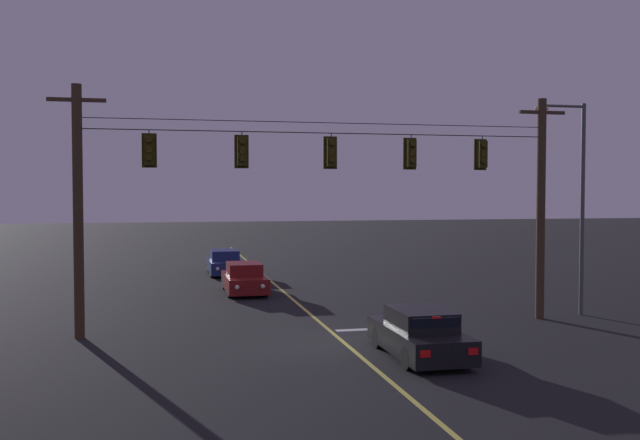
{
  "coord_description": "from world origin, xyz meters",
  "views": [
    {
      "loc": [
        -5.4,
        -20.79,
        4.69
      ],
      "look_at": [
        0.0,
        3.61,
        3.68
      ],
      "focal_mm": 39.36,
      "sensor_mm": 36.0,
      "label": 1
    }
  ],
  "objects_px": {
    "traffic_light_leftmost": "(149,150)",
    "traffic_light_centre": "(331,152)",
    "car_oncoming_lead": "(244,279)",
    "car_oncoming_trailing": "(225,263)",
    "traffic_light_left_inner": "(242,151)",
    "traffic_light_right_inner": "(411,153)",
    "traffic_light_rightmost": "(482,154)",
    "street_lamp_corner": "(575,188)",
    "car_waiting_near_lane": "(420,334)"
  },
  "relations": [
    {
      "from": "traffic_light_leftmost",
      "to": "car_oncoming_lead",
      "type": "bearing_deg",
      "value": 65.7
    },
    {
      "from": "car_waiting_near_lane",
      "to": "car_oncoming_lead",
      "type": "xyz_separation_m",
      "value": [
        -3.45,
        13.73,
        -0.0
      ]
    },
    {
      "from": "traffic_light_leftmost",
      "to": "traffic_light_left_inner",
      "type": "bearing_deg",
      "value": 0.0
    },
    {
      "from": "street_lamp_corner",
      "to": "traffic_light_left_inner",
      "type": "bearing_deg",
      "value": -178.27
    },
    {
      "from": "traffic_light_left_inner",
      "to": "traffic_light_centre",
      "type": "relative_size",
      "value": 1.0
    },
    {
      "from": "traffic_light_leftmost",
      "to": "car_oncoming_lead",
      "type": "distance_m",
      "value": 11.24
    },
    {
      "from": "traffic_light_left_inner",
      "to": "car_oncoming_trailing",
      "type": "height_order",
      "value": "traffic_light_left_inner"
    },
    {
      "from": "car_oncoming_lead",
      "to": "car_oncoming_trailing",
      "type": "height_order",
      "value": "same"
    },
    {
      "from": "traffic_light_left_inner",
      "to": "traffic_light_right_inner",
      "type": "xyz_separation_m",
      "value": [
        5.94,
        0.0,
        0.0
      ]
    },
    {
      "from": "traffic_light_leftmost",
      "to": "car_waiting_near_lane",
      "type": "bearing_deg",
      "value": -32.32
    },
    {
      "from": "traffic_light_centre",
      "to": "traffic_light_right_inner",
      "type": "height_order",
      "value": "same"
    },
    {
      "from": "traffic_light_centre",
      "to": "traffic_light_right_inner",
      "type": "distance_m",
      "value": 2.89
    },
    {
      "from": "traffic_light_leftmost",
      "to": "traffic_light_left_inner",
      "type": "xyz_separation_m",
      "value": [
        3.0,
        0.0,
        0.0
      ]
    },
    {
      "from": "car_oncoming_lead",
      "to": "street_lamp_corner",
      "type": "xyz_separation_m",
      "value": [
        11.57,
        -8.6,
        4.17
      ]
    },
    {
      "from": "traffic_light_right_inner",
      "to": "traffic_light_centre",
      "type": "bearing_deg",
      "value": 180.0
    },
    {
      "from": "traffic_light_rightmost",
      "to": "street_lamp_corner",
      "type": "xyz_separation_m",
      "value": [
        3.99,
        0.38,
        -1.23
      ]
    },
    {
      "from": "traffic_light_right_inner",
      "to": "car_waiting_near_lane",
      "type": "distance_m",
      "value": 7.33
    },
    {
      "from": "traffic_light_centre",
      "to": "street_lamp_corner",
      "type": "height_order",
      "value": "street_lamp_corner"
    },
    {
      "from": "street_lamp_corner",
      "to": "traffic_light_leftmost",
      "type": "bearing_deg",
      "value": -178.6
    },
    {
      "from": "traffic_light_leftmost",
      "to": "traffic_light_left_inner",
      "type": "relative_size",
      "value": 1.0
    },
    {
      "from": "traffic_light_rightmost",
      "to": "car_oncoming_trailing",
      "type": "relative_size",
      "value": 0.28
    },
    {
      "from": "traffic_light_right_inner",
      "to": "street_lamp_corner",
      "type": "xyz_separation_m",
      "value": [
        6.68,
        0.38,
        -1.23
      ]
    },
    {
      "from": "traffic_light_rightmost",
      "to": "car_oncoming_trailing",
      "type": "bearing_deg",
      "value": 115.56
    },
    {
      "from": "traffic_light_leftmost",
      "to": "traffic_light_centre",
      "type": "bearing_deg",
      "value": 0.0
    },
    {
      "from": "traffic_light_left_inner",
      "to": "street_lamp_corner",
      "type": "height_order",
      "value": "street_lamp_corner"
    },
    {
      "from": "traffic_light_centre",
      "to": "car_oncoming_trailing",
      "type": "bearing_deg",
      "value": 97.94
    },
    {
      "from": "traffic_light_rightmost",
      "to": "street_lamp_corner",
      "type": "distance_m",
      "value": 4.19
    },
    {
      "from": "car_oncoming_lead",
      "to": "street_lamp_corner",
      "type": "bearing_deg",
      "value": -36.62
    },
    {
      "from": "traffic_light_centre",
      "to": "car_waiting_near_lane",
      "type": "xyz_separation_m",
      "value": [
        1.45,
        -4.75,
        -5.39
      ]
    },
    {
      "from": "traffic_light_right_inner",
      "to": "car_oncoming_trailing",
      "type": "xyz_separation_m",
      "value": [
        -5.18,
        16.47,
        -5.39
      ]
    },
    {
      "from": "traffic_light_leftmost",
      "to": "traffic_light_rightmost",
      "type": "xyz_separation_m",
      "value": [
        11.64,
        0.0,
        0.0
      ]
    },
    {
      "from": "traffic_light_left_inner",
      "to": "traffic_light_centre",
      "type": "height_order",
      "value": "same"
    },
    {
      "from": "traffic_light_right_inner",
      "to": "car_oncoming_lead",
      "type": "distance_m",
      "value": 11.56
    },
    {
      "from": "street_lamp_corner",
      "to": "car_oncoming_lead",
      "type": "bearing_deg",
      "value": 143.38
    },
    {
      "from": "traffic_light_centre",
      "to": "street_lamp_corner",
      "type": "relative_size",
      "value": 0.15
    },
    {
      "from": "car_oncoming_trailing",
      "to": "traffic_light_right_inner",
      "type": "bearing_deg",
      "value": -72.53
    },
    {
      "from": "car_waiting_near_lane",
      "to": "car_oncoming_trailing",
      "type": "distance_m",
      "value": 21.54
    },
    {
      "from": "traffic_light_rightmost",
      "to": "street_lamp_corner",
      "type": "bearing_deg",
      "value": 5.46
    },
    {
      "from": "traffic_light_leftmost",
      "to": "traffic_light_centre",
      "type": "relative_size",
      "value": 1.0
    },
    {
      "from": "traffic_light_rightmost",
      "to": "car_oncoming_trailing",
      "type": "height_order",
      "value": "traffic_light_rightmost"
    },
    {
      "from": "car_oncoming_trailing",
      "to": "traffic_light_left_inner",
      "type": "bearing_deg",
      "value": -92.64
    },
    {
      "from": "traffic_light_left_inner",
      "to": "traffic_light_rightmost",
      "type": "relative_size",
      "value": 1.0
    },
    {
      "from": "car_oncoming_lead",
      "to": "traffic_light_centre",
      "type": "bearing_deg",
      "value": -77.43
    },
    {
      "from": "traffic_light_rightmost",
      "to": "street_lamp_corner",
      "type": "height_order",
      "value": "street_lamp_corner"
    },
    {
      "from": "traffic_light_leftmost",
      "to": "traffic_light_left_inner",
      "type": "distance_m",
      "value": 3.0
    },
    {
      "from": "car_oncoming_lead",
      "to": "car_oncoming_trailing",
      "type": "xyz_separation_m",
      "value": [
        -0.29,
        7.48,
        0.0
      ]
    },
    {
      "from": "car_waiting_near_lane",
      "to": "traffic_light_centre",
      "type": "bearing_deg",
      "value": 106.95
    },
    {
      "from": "traffic_light_rightmost",
      "to": "car_oncoming_trailing",
      "type": "distance_m",
      "value": 19.03
    },
    {
      "from": "traffic_light_left_inner",
      "to": "car_oncoming_trailing",
      "type": "bearing_deg",
      "value": 87.36
    },
    {
      "from": "car_waiting_near_lane",
      "to": "car_oncoming_lead",
      "type": "height_order",
      "value": "same"
    }
  ]
}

